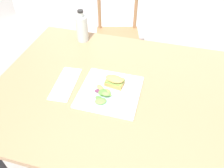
# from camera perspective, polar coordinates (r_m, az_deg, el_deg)

# --- Properties ---
(ground_plane) EXTENTS (8.31, 8.31, 0.00)m
(ground_plane) POSITION_cam_1_polar(r_m,az_deg,el_deg) (1.72, 0.96, -20.04)
(ground_plane) COLOR gray
(dining_table) EXTENTS (1.23, 0.98, 0.74)m
(dining_table) POSITION_cam_1_polar(r_m,az_deg,el_deg) (1.23, 0.10, -4.72)
(dining_table) COLOR #997551
(dining_table) RESTS_ON ground
(chair_wooden_far) EXTENTS (0.49, 0.49, 0.87)m
(chair_wooden_far) POSITION_cam_1_polar(r_m,az_deg,el_deg) (2.13, 1.44, 12.54)
(chair_wooden_far) COLOR #8E6642
(chair_wooden_far) RESTS_ON ground
(plate_lunch) EXTENTS (0.30, 0.30, 0.01)m
(plate_lunch) POSITION_cam_1_polar(r_m,az_deg,el_deg) (1.11, -0.54, -1.92)
(plate_lunch) COLOR silver
(plate_lunch) RESTS_ON dining_table
(sandwich_half_front) EXTENTS (0.10, 0.08, 0.06)m
(sandwich_half_front) POSITION_cam_1_polar(r_m,az_deg,el_deg) (1.12, 0.66, 0.77)
(sandwich_half_front) COLOR tan
(sandwich_half_front) RESTS_ON plate_lunch
(salad_mixed_greens) EXTENTS (0.10, 0.14, 0.04)m
(salad_mixed_greens) POSITION_cam_1_polar(r_m,az_deg,el_deg) (1.08, -2.39, -2.45)
(salad_mixed_greens) COLOR #602D47
(salad_mixed_greens) RESTS_ON plate_lunch
(napkin_folded) EXTENTS (0.12, 0.26, 0.00)m
(napkin_folded) POSITION_cam_1_polar(r_m,az_deg,el_deg) (1.18, -11.91, 0.11)
(napkin_folded) COLOR white
(napkin_folded) RESTS_ON dining_table
(fork_on_napkin) EXTENTS (0.03, 0.19, 0.00)m
(fork_on_napkin) POSITION_cam_1_polar(r_m,az_deg,el_deg) (1.19, -11.61, 0.78)
(fork_on_napkin) COLOR silver
(fork_on_napkin) RESTS_ON napkin_folded
(bottle_cold_brew) EXTENTS (0.07, 0.07, 0.21)m
(bottle_cold_brew) POSITION_cam_1_polar(r_m,az_deg,el_deg) (1.48, -7.72, 13.74)
(bottle_cold_brew) COLOR #472819
(bottle_cold_brew) RESTS_ON dining_table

